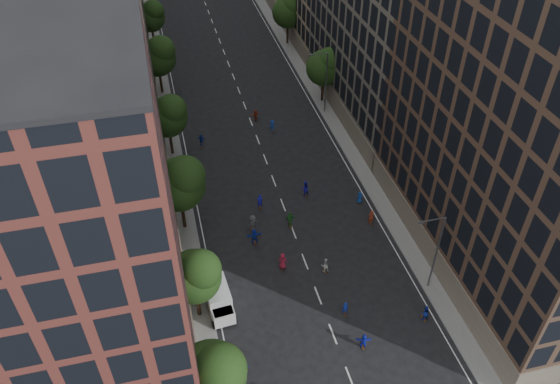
% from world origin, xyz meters
% --- Properties ---
extents(ground, '(240.00, 240.00, 0.00)m').
position_xyz_m(ground, '(0.00, 40.00, 0.00)').
color(ground, black).
rests_on(ground, ground).
extents(sidewalk_left, '(4.00, 105.00, 0.15)m').
position_xyz_m(sidewalk_left, '(-12.00, 47.50, 0.07)').
color(sidewalk_left, slate).
rests_on(sidewalk_left, ground).
extents(sidewalk_right, '(4.00, 105.00, 0.15)m').
position_xyz_m(sidewalk_right, '(12.00, 47.50, 0.07)').
color(sidewalk_right, slate).
rests_on(sidewalk_right, ground).
extents(bldg_left_a, '(14.00, 22.00, 30.00)m').
position_xyz_m(bldg_left_a, '(-19.00, 11.00, 15.00)').
color(bldg_left_a, '#5E2A24').
rests_on(bldg_left_a, ground).
extents(bldg_left_b, '(14.00, 26.00, 34.00)m').
position_xyz_m(bldg_left_b, '(-19.00, 35.00, 17.00)').
color(bldg_left_b, '#8F7C5E').
rests_on(bldg_left_b, ground).
extents(bldg_left_c, '(14.00, 20.00, 28.00)m').
position_xyz_m(bldg_left_c, '(-19.00, 58.00, 14.00)').
color(bldg_left_c, '#5E2A24').
rests_on(bldg_left_c, ground).
extents(bldg_right_a, '(14.00, 30.00, 36.00)m').
position_xyz_m(bldg_right_a, '(19.00, 15.00, 18.00)').
color(bldg_right_a, '#4B3628').
rests_on(bldg_right_a, ground).
extents(tree_left_0, '(5.20, 5.20, 8.83)m').
position_xyz_m(tree_left_0, '(-11.01, 3.85, 5.96)').
color(tree_left_0, black).
rests_on(tree_left_0, ground).
extents(tree_left_1, '(4.80, 4.80, 8.21)m').
position_xyz_m(tree_left_1, '(-11.02, 13.86, 5.55)').
color(tree_left_1, black).
rests_on(tree_left_1, ground).
extents(tree_left_2, '(5.60, 5.60, 9.45)m').
position_xyz_m(tree_left_2, '(-10.99, 25.83, 6.36)').
color(tree_left_2, black).
rests_on(tree_left_2, ground).
extents(tree_left_3, '(5.00, 5.00, 8.58)m').
position_xyz_m(tree_left_3, '(-11.02, 39.85, 5.82)').
color(tree_left_3, black).
rests_on(tree_left_3, ground).
extents(tree_left_4, '(5.40, 5.40, 9.08)m').
position_xyz_m(tree_left_4, '(-11.00, 55.84, 6.10)').
color(tree_left_4, black).
rests_on(tree_left_4, ground).
extents(tree_left_5, '(4.80, 4.80, 8.33)m').
position_xyz_m(tree_left_5, '(-11.02, 71.86, 5.68)').
color(tree_left_5, black).
rests_on(tree_left_5, ground).
extents(tree_right_a, '(5.00, 5.00, 8.39)m').
position_xyz_m(tree_right_a, '(11.38, 47.85, 5.63)').
color(tree_right_a, black).
rests_on(tree_right_a, ground).
extents(tree_right_b, '(5.20, 5.20, 8.83)m').
position_xyz_m(tree_right_b, '(11.39, 67.85, 5.96)').
color(tree_right_b, black).
rests_on(tree_right_b, ground).
extents(streetlamp_near, '(2.64, 0.22, 9.06)m').
position_xyz_m(streetlamp_near, '(10.37, 12.00, 5.17)').
color(streetlamp_near, '#595B60').
rests_on(streetlamp_near, ground).
extents(streetlamp_far, '(2.64, 0.22, 9.06)m').
position_xyz_m(streetlamp_far, '(10.37, 45.00, 5.17)').
color(streetlamp_far, '#595B60').
rests_on(streetlamp_far, ground).
extents(cargo_van, '(2.53, 4.80, 2.48)m').
position_xyz_m(cargo_van, '(-9.31, 14.26, 1.30)').
color(cargo_van, white).
rests_on(cargo_van, ground).
extents(skater_1, '(0.60, 0.45, 1.50)m').
position_xyz_m(skater_1, '(1.74, 10.90, 0.75)').
color(skater_1, '#142CA6').
rests_on(skater_1, ground).
extents(skater_2, '(0.82, 0.65, 1.67)m').
position_xyz_m(skater_2, '(8.50, 8.56, 0.83)').
color(skater_2, navy).
rests_on(skater_2, ground).
extents(skater_4, '(1.07, 0.46, 1.81)m').
position_xyz_m(skater_4, '(-8.50, 6.97, 0.91)').
color(skater_4, '#121B96').
rests_on(skater_4, ground).
extents(skater_5, '(1.46, 0.76, 1.50)m').
position_xyz_m(skater_5, '(2.13, 7.15, 0.75)').
color(skater_5, '#1723BB').
rests_on(skater_5, ground).
extents(skater_6, '(1.09, 0.93, 1.89)m').
position_xyz_m(skater_6, '(-2.39, 17.74, 0.94)').
color(skater_6, maroon).
rests_on(skater_6, ground).
extents(skater_7, '(0.64, 0.42, 1.74)m').
position_xyz_m(skater_7, '(8.50, 21.76, 0.87)').
color(skater_7, maroon).
rests_on(skater_7, ground).
extents(skater_8, '(0.83, 0.66, 1.67)m').
position_xyz_m(skater_8, '(1.54, 16.26, 0.84)').
color(skater_8, beige).
rests_on(skater_8, ground).
extents(skater_9, '(1.40, 1.14, 1.88)m').
position_xyz_m(skater_9, '(-4.15, 23.86, 0.94)').
color(skater_9, '#48494E').
rests_on(skater_9, ground).
extents(skater_10, '(1.12, 0.55, 1.85)m').
position_xyz_m(skater_10, '(-0.10, 23.47, 0.92)').
color(skater_10, '#227324').
rests_on(skater_10, ground).
extents(skater_11, '(1.65, 0.59, 1.75)m').
position_xyz_m(skater_11, '(-4.37, 21.88, 0.88)').
color(skater_11, '#142BA4').
rests_on(skater_11, ground).
extents(skater_12, '(0.79, 0.56, 1.50)m').
position_xyz_m(skater_12, '(8.50, 25.27, 0.75)').
color(skater_12, '#123C99').
rests_on(skater_12, ground).
extents(skater_13, '(0.71, 0.52, 1.80)m').
position_xyz_m(skater_13, '(-2.64, 27.19, 0.90)').
color(skater_13, '#1A17BD').
rests_on(skater_13, ground).
extents(skater_14, '(0.97, 0.78, 1.87)m').
position_xyz_m(skater_14, '(2.87, 28.12, 0.93)').
color(skater_14, '#1917BC').
rests_on(skater_14, ground).
extents(skater_15, '(1.08, 0.68, 1.60)m').
position_xyz_m(skater_15, '(2.32, 42.03, 0.80)').
color(skater_15, '#1540B0').
rests_on(skater_15, ground).
extents(skater_16, '(1.13, 0.73, 1.79)m').
position_xyz_m(skater_16, '(-7.34, 40.77, 0.89)').
color(skater_16, navy).
rests_on(skater_16, ground).
extents(skater_17, '(1.52, 0.86, 1.56)m').
position_xyz_m(skater_17, '(0.72, 45.20, 0.78)').
color(skater_17, '#953318').
rests_on(skater_17, ground).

